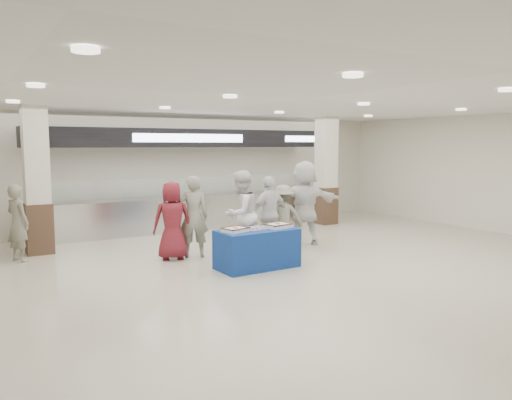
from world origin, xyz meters
TOP-DOWN VIEW (x-y plane):
  - ground at (0.00, 0.00)m, footprint 14.00×14.00m
  - serving_line at (0.00, 5.40)m, footprint 8.70×0.85m
  - column_left at (-4.00, 4.20)m, footprint 0.55×0.55m
  - column_right at (4.00, 4.20)m, footprint 0.55×0.55m
  - display_table at (-0.60, 0.61)m, footprint 1.57×0.81m
  - sheet_cake_left at (-1.07, 0.62)m, footprint 0.52×0.45m
  - sheet_cake_right at (-0.14, 0.58)m, footprint 0.54×0.44m
  - cupcake_tray at (-0.64, 0.60)m, footprint 0.41×0.32m
  - civilian_maroon at (-1.72, 2.13)m, footprint 0.91×0.73m
  - soldier_a at (-1.26, 2.11)m, footprint 0.74×0.63m
  - chef_tall at (-0.42, 1.56)m, footprint 1.09×0.98m
  - chef_short at (0.43, 1.77)m, footprint 1.02×0.50m
  - soldier_b at (0.91, 1.94)m, footprint 1.08×0.87m
  - civilian_white at (1.57, 2.01)m, footprint 1.95×1.19m
  - soldier_bg at (-4.47, 3.61)m, footprint 0.60×0.69m

SIDE VIEW (x-z plane):
  - ground at x=0.00m, z-range 0.00..0.00m
  - display_table at x=-0.60m, z-range 0.00..0.75m
  - soldier_b at x=0.91m, z-range 0.00..1.46m
  - cupcake_tray at x=-0.64m, z-range 0.75..0.81m
  - soldier_bg at x=-4.47m, z-range 0.00..1.58m
  - sheet_cake_left at x=-1.07m, z-range 0.75..0.84m
  - sheet_cake_right at x=-0.14m, z-range 0.75..0.85m
  - civilian_maroon at x=-1.72m, z-range 0.00..1.63m
  - chef_short at x=0.43m, z-range 0.00..1.69m
  - soldier_a at x=-1.26m, z-range 0.00..1.73m
  - chef_tall at x=-0.42m, z-range 0.00..1.84m
  - civilian_white at x=1.57m, z-range 0.00..2.00m
  - serving_line at x=0.00m, z-range -0.24..2.56m
  - column_left at x=-4.00m, z-range -0.07..3.13m
  - column_right at x=4.00m, z-range -0.07..3.13m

